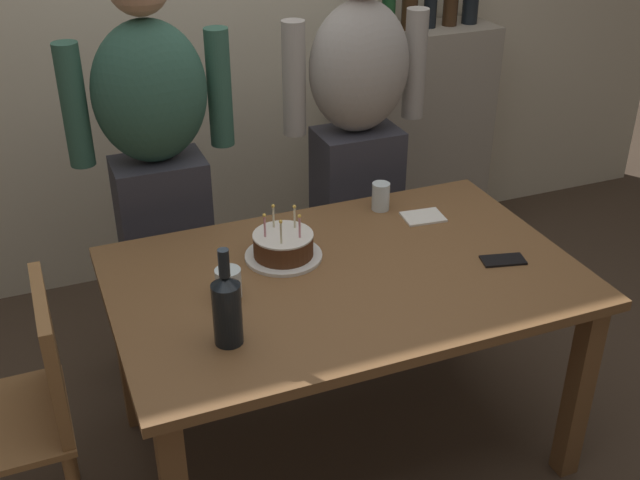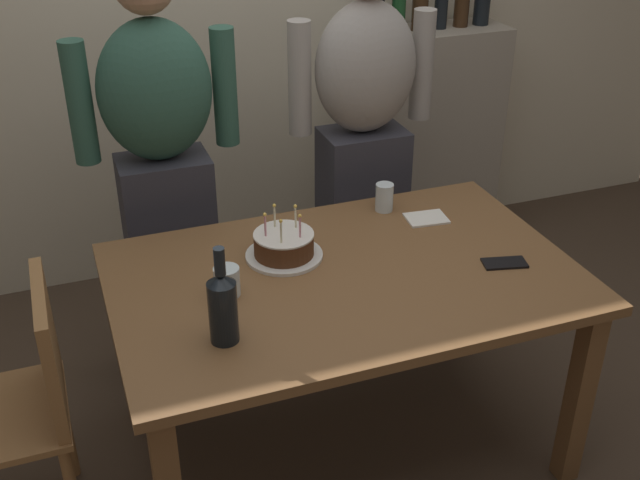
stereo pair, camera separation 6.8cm
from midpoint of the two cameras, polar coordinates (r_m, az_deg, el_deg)
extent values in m
plane|color=#47382B|center=(2.98, 2.27, -14.64)|extent=(10.00, 10.00, 0.00)
cube|color=brown|center=(2.54, 2.59, -2.78)|extent=(1.50, 0.96, 0.03)
cube|color=brown|center=(2.78, 19.10, -10.77)|extent=(0.07, 0.07, 0.70)
cube|color=brown|center=(2.95, -13.16, -7.28)|extent=(0.07, 0.07, 0.70)
cube|color=brown|center=(3.31, 10.64, -2.50)|extent=(0.07, 0.07, 0.70)
cylinder|color=white|center=(2.62, -1.89, -1.13)|extent=(0.26, 0.26, 0.01)
cylinder|color=#512D19|center=(2.59, -1.91, -0.34)|extent=(0.20, 0.20, 0.07)
cylinder|color=silver|center=(2.58, -1.92, 0.40)|extent=(0.20, 0.20, 0.01)
cylinder|color=beige|center=(2.60, -2.59, 1.69)|extent=(0.01, 0.01, 0.07)
sphere|color=#F9C64C|center=(2.58, -2.61, 2.54)|extent=(0.01, 0.01, 0.01)
cylinder|color=pink|center=(2.55, -3.25, 1.02)|extent=(0.01, 0.01, 0.07)
sphere|color=#F9C64C|center=(2.53, -3.28, 1.87)|extent=(0.01, 0.01, 0.01)
cylinder|color=beige|center=(2.51, -2.09, 0.52)|extent=(0.01, 0.01, 0.07)
sphere|color=#F9C64C|center=(2.49, -2.10, 1.39)|extent=(0.01, 0.01, 0.01)
cylinder|color=pink|center=(2.54, -0.70, 0.92)|extent=(0.01, 0.01, 0.07)
sphere|color=#F9C64C|center=(2.52, -0.71, 1.78)|extent=(0.01, 0.01, 0.01)
cylinder|color=beige|center=(2.60, -1.04, 1.64)|extent=(0.01, 0.01, 0.07)
sphere|color=#F9C64C|center=(2.58, -1.05, 2.48)|extent=(0.01, 0.01, 0.01)
cylinder|color=silver|center=(2.41, -6.01, -3.03)|extent=(0.08, 0.08, 0.09)
cylinder|color=silver|center=(2.91, 5.39, 3.12)|extent=(0.07, 0.07, 0.11)
cylinder|color=black|center=(2.19, -6.20, -5.28)|extent=(0.08, 0.08, 0.19)
cone|color=black|center=(2.13, -6.36, -2.85)|extent=(0.08, 0.08, 0.03)
cylinder|color=black|center=(2.10, -6.44, -1.57)|extent=(0.03, 0.03, 0.08)
cube|color=black|center=(2.65, 14.05, -1.65)|extent=(0.16, 0.10, 0.01)
cube|color=white|center=(2.88, 8.45, 1.57)|extent=(0.16, 0.12, 0.01)
cube|color=#33333D|center=(3.17, -10.05, -1.77)|extent=(0.34, 0.23, 0.92)
ellipsoid|color=#2D5647|center=(2.87, -11.30, 10.66)|extent=(0.41, 0.27, 0.52)
cylinder|color=#2D5647|center=(2.95, -6.31, 11.04)|extent=(0.09, 0.09, 0.44)
cylinder|color=#2D5647|center=(2.88, -16.49, 9.55)|extent=(0.09, 0.09, 0.44)
cube|color=#33333D|center=(3.37, 3.59, 0.66)|extent=(0.34, 0.23, 0.92)
ellipsoid|color=#9E9993|center=(3.09, 4.00, 12.47)|extent=(0.41, 0.27, 0.52)
cylinder|color=#9E9993|center=(3.24, 8.09, 12.54)|extent=(0.09, 0.09, 0.44)
cylinder|color=#9E9993|center=(3.03, -0.84, 11.69)|extent=(0.09, 0.09, 0.44)
cube|color=olive|center=(2.43, -18.39, -7.55)|extent=(0.04, 0.40, 0.40)
cylinder|color=olive|center=(2.85, -17.43, -12.76)|extent=(0.04, 0.04, 0.45)
cube|color=#9E9384|center=(4.06, 7.92, 7.22)|extent=(0.78, 0.30, 1.13)
cylinder|color=black|center=(3.73, 4.73, 16.76)|extent=(0.07, 0.07, 0.27)
cylinder|color=#194723|center=(3.78, 6.34, 17.05)|extent=(0.07, 0.07, 0.30)
cylinder|color=black|center=(3.89, 9.38, 16.62)|extent=(0.06, 0.06, 0.22)
cylinder|color=#382314|center=(3.94, 10.85, 16.66)|extent=(0.07, 0.07, 0.22)
camera|label=1|loc=(0.03, -89.22, 0.43)|focal=43.79mm
camera|label=2|loc=(0.03, 90.78, -0.43)|focal=43.79mm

